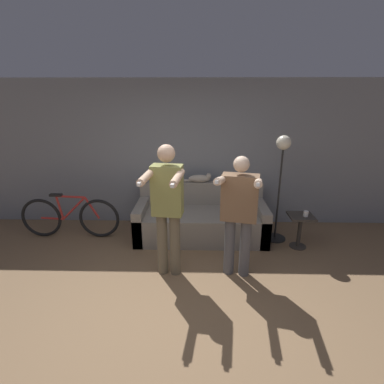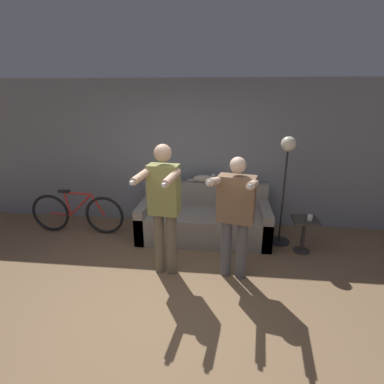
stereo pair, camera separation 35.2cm
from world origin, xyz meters
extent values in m
plane|color=#846647|center=(0.00, 0.00, 0.00)|extent=(16.00, 16.00, 0.00)
cube|color=gray|center=(0.00, 2.58, 1.30)|extent=(10.00, 0.05, 2.60)
cube|color=gray|center=(0.34, 1.90, 0.23)|extent=(2.16, 0.94, 0.46)
cube|color=gray|center=(0.34, 2.29, 0.66)|extent=(2.16, 0.14, 0.40)
cube|color=gray|center=(-0.66, 1.90, 0.30)|extent=(0.16, 0.94, 0.60)
cube|color=gray|center=(1.34, 1.90, 0.30)|extent=(0.16, 0.94, 0.60)
cylinder|color=#6B604C|center=(-0.19, 0.83, 0.43)|extent=(0.14, 0.14, 0.86)
cylinder|color=#6B604C|center=(-0.02, 0.80, 0.43)|extent=(0.14, 0.14, 0.86)
cube|color=#8C8E4C|center=(-0.10, 0.81, 1.19)|extent=(0.41, 0.26, 0.65)
sphere|color=#D8AD8C|center=(-0.10, 0.81, 1.66)|extent=(0.22, 0.22, 0.22)
cylinder|color=#D8AD8C|center=(-0.31, 0.59, 1.43)|extent=(0.15, 0.51, 0.10)
cube|color=white|center=(-0.34, 0.34, 1.42)|extent=(0.05, 0.12, 0.04)
cylinder|color=#D8AD8C|center=(0.05, 0.54, 1.43)|extent=(0.15, 0.51, 0.10)
cube|color=white|center=(0.02, 0.30, 1.42)|extent=(0.05, 0.12, 0.04)
cylinder|color=#56565B|center=(0.71, 0.84, 0.40)|extent=(0.14, 0.14, 0.80)
cylinder|color=#56565B|center=(0.91, 0.79, 0.40)|extent=(0.14, 0.14, 0.80)
cube|color=brown|center=(0.81, 0.81, 1.10)|extent=(0.50, 0.31, 0.60)
sphere|color=beige|center=(0.81, 0.81, 1.53)|extent=(0.20, 0.20, 0.20)
cylinder|color=beige|center=(0.55, 0.62, 1.38)|extent=(0.19, 0.52, 0.19)
cube|color=white|center=(0.50, 0.38, 1.43)|extent=(0.06, 0.13, 0.06)
cylinder|color=beige|center=(0.97, 0.53, 1.38)|extent=(0.19, 0.52, 0.19)
cube|color=white|center=(0.92, 0.29, 1.43)|extent=(0.06, 0.13, 0.06)
ellipsoid|color=#B7AD9E|center=(0.30, 2.29, 0.93)|extent=(0.38, 0.13, 0.13)
sphere|color=#B7AD9E|center=(0.46, 2.29, 0.98)|extent=(0.09, 0.09, 0.09)
ellipsoid|color=#B7AD9E|center=(0.11, 2.31, 0.89)|extent=(0.21, 0.04, 0.04)
cone|color=#B7AD9E|center=(0.45, 2.28, 1.01)|extent=(0.03, 0.03, 0.03)
cone|color=#B7AD9E|center=(0.45, 2.31, 1.01)|extent=(0.03, 0.03, 0.03)
cylinder|color=black|center=(1.59, 1.86, 0.01)|extent=(0.36, 0.36, 0.02)
cylinder|color=black|center=(1.59, 1.86, 0.78)|extent=(0.03, 0.03, 1.56)
sphere|color=white|center=(1.59, 1.86, 1.63)|extent=(0.22, 0.22, 0.22)
cylinder|color=#38332D|center=(1.89, 1.59, 0.01)|extent=(0.26, 0.26, 0.02)
cylinder|color=#38332D|center=(1.89, 1.59, 0.26)|extent=(0.06, 0.06, 0.51)
cube|color=#38332D|center=(1.89, 1.59, 0.53)|extent=(0.38, 0.38, 0.03)
cylinder|color=white|center=(1.95, 1.55, 0.59)|extent=(0.07, 0.07, 0.09)
torus|color=black|center=(-1.38, 1.86, 0.34)|extent=(0.68, 0.05, 0.68)
torus|color=black|center=(-2.37, 1.86, 0.34)|extent=(0.68, 0.05, 0.68)
cylinder|color=#B72D28|center=(-1.79, 1.86, 0.52)|extent=(0.43, 0.04, 0.42)
cylinder|color=#B72D28|center=(-2.03, 1.86, 0.53)|extent=(0.10, 0.04, 0.41)
cylinder|color=#B72D28|center=(-1.83, 1.86, 0.72)|extent=(0.48, 0.04, 0.05)
cylinder|color=#B72D28|center=(-2.18, 1.86, 0.33)|extent=(0.38, 0.04, 0.05)
cylinder|color=#B72D28|center=(-1.48, 1.86, 0.53)|extent=(0.24, 0.04, 0.39)
cube|color=black|center=(-2.06, 1.86, 0.75)|extent=(0.20, 0.07, 0.04)
camera|label=1|loc=(0.30, -2.75, 2.35)|focal=28.00mm
camera|label=2|loc=(0.65, -2.73, 2.35)|focal=28.00mm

